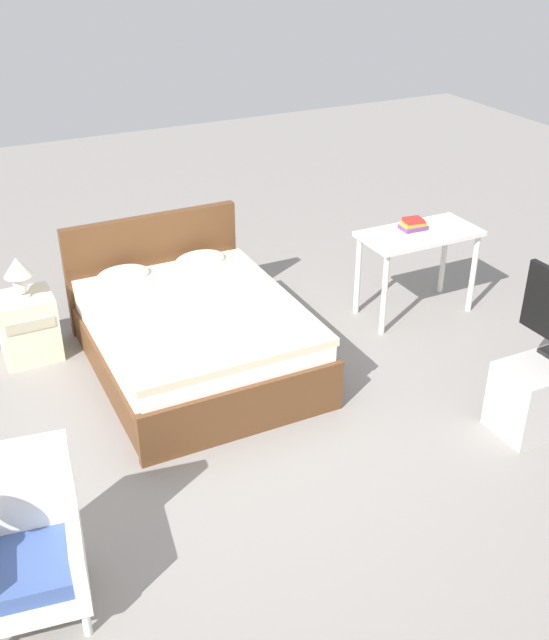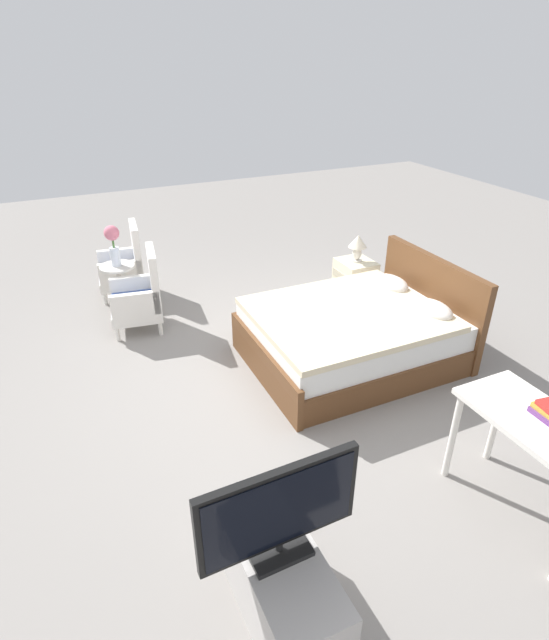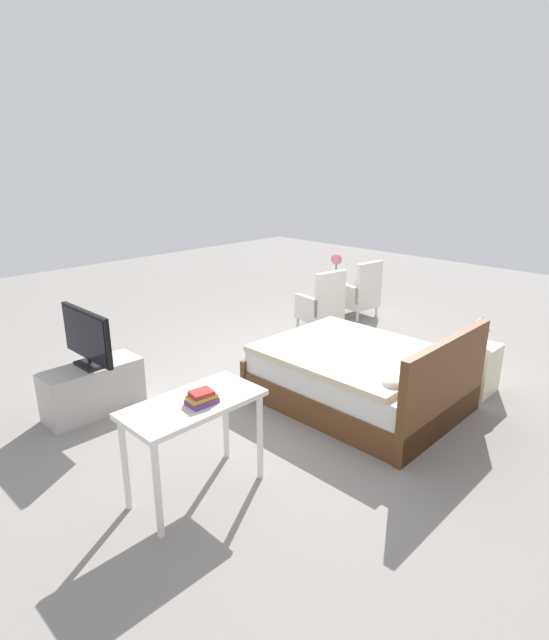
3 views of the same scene
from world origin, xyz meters
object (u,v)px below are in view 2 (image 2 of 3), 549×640
object	(u,v)px
nightstand	(355,282)
side_table	(120,283)
armchair_by_window_left	(125,267)
vanity_desk	(539,438)
bed	(356,334)
tv_flatscreen	(279,512)
table_lamp	(358,244)
flower_vase	(113,241)
armchair_by_window_right	(140,298)
tv_stand	(279,582)

from	to	relation	value
nightstand	side_table	bearing A→B (deg)	-109.23
armchair_by_window_left	vanity_desk	size ratio (longest dim) A/B	0.88
bed	tv_flatscreen	distance (m)	2.78
armchair_by_window_left	side_table	size ratio (longest dim) A/B	1.53
armchair_by_window_left	table_lamp	bearing A→B (deg)	60.90
bed	flower_vase	distance (m)	2.91
vanity_desk	table_lamp	bearing A→B (deg)	166.93
armchair_by_window_right	flower_vase	xyz separation A→B (m)	(-0.49, -0.14, 0.52)
flower_vase	tv_stand	distance (m)	4.16
tv_stand	tv_flatscreen	bearing A→B (deg)	1.16
flower_vase	tv_flatscreen	bearing A→B (deg)	1.99
armchair_by_window_left	tv_flatscreen	world-z (taller)	tv_flatscreen
tv_flatscreen	vanity_desk	world-z (taller)	tv_flatscreen
side_table	tv_stand	distance (m)	4.12
bed	nightstand	bearing A→B (deg)	147.60
side_table	armchair_by_window_left	bearing A→B (deg)	163.31
tv_flatscreen	table_lamp	bearing A→B (deg)	141.44
bed	tv_flatscreen	xyz separation A→B (m)	(2.05, -1.82, 0.51)
tv_stand	tv_flatscreen	world-z (taller)	tv_flatscreen
armchair_by_window_left	armchair_by_window_right	size ratio (longest dim) A/B	1.00
armchair_by_window_right	nightstand	world-z (taller)	armchair_by_window_right
armchair_by_window_left	flower_vase	bearing A→B (deg)	-16.69
flower_vase	vanity_desk	world-z (taller)	flower_vase
armchair_by_window_left	nightstand	distance (m)	2.90
table_lamp	vanity_desk	world-z (taller)	table_lamp
armchair_by_window_left	side_table	bearing A→B (deg)	-16.69
side_table	vanity_desk	world-z (taller)	vanity_desk
armchair_by_window_left	tv_flatscreen	xyz separation A→B (m)	(4.59, 0.00, 0.43)
nightstand	tv_flatscreen	xyz separation A→B (m)	(3.18, -2.53, 0.54)
table_lamp	tv_stand	size ratio (longest dim) A/B	0.34
armchair_by_window_left	tv_stand	xyz separation A→B (m)	(4.59, -0.00, -0.12)
side_table	table_lamp	xyz separation A→B (m)	(0.93, 2.68, 0.38)
armchair_by_window_left	flower_vase	distance (m)	0.72
nightstand	vanity_desk	distance (m)	3.34
table_lamp	tv_flatscreen	world-z (taller)	tv_flatscreen
side_table	tv_stand	bearing A→B (deg)	1.99
bed	vanity_desk	distance (m)	2.13
nightstand	table_lamp	distance (m)	0.49
side_table	nightstand	xyz separation A→B (m)	(0.93, 2.68, -0.10)
side_table	armchair_by_window_right	bearing A→B (deg)	16.16
vanity_desk	tv_flatscreen	bearing A→B (deg)	-91.68
side_table	nightstand	size ratio (longest dim) A/B	1.10
tv_stand	tv_flatscreen	xyz separation A→B (m)	(0.00, 0.00, 0.56)
table_lamp	tv_flatscreen	bearing A→B (deg)	-38.56
flower_vase	tv_flatscreen	distance (m)	4.12
tv_flatscreen	armchair_by_window_left	bearing A→B (deg)	-180.00
flower_vase	tv_stand	bearing A→B (deg)	1.99
tv_stand	vanity_desk	bearing A→B (deg)	88.25
vanity_desk	side_table	bearing A→B (deg)	-155.17
armchair_by_window_left	side_table	world-z (taller)	armchair_by_window_left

